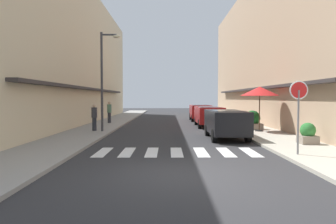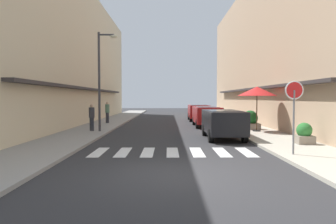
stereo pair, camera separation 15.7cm
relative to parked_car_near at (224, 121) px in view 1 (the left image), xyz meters
The scene contains 17 objects.
ground_plane 8.37m from the parked_car_near, 108.53° to the left, with size 85.10×85.10×0.00m, color #2B2B2D.
sidewalk_left 11.09m from the parked_car_near, 134.52° to the left, with size 2.83×54.15×0.12m, color gray.
sidewalk_right 8.31m from the parked_car_near, 72.63° to the left, with size 2.83×54.15×0.12m, color #ADA899.
building_row_left 15.34m from the parked_car_near, 142.92° to the left, with size 5.50×36.81×11.07m.
building_row_right 11.97m from the parked_car_near, 54.11° to the left, with size 5.50×36.81×11.81m.
crosswalk 4.88m from the parked_car_near, 123.50° to the right, with size 6.15×2.20×0.01m.
parked_car_near is the anchor object (origin of this frame).
parked_car_mid 6.93m from the parked_car_near, 90.00° to the left, with size 1.82×4.44×1.47m.
parked_car_far 13.07m from the parked_car_near, 90.00° to the left, with size 1.85×4.14×1.47m.
round_street_sign 5.46m from the parked_car_near, 72.77° to the right, with size 0.65×0.07×2.58m.
street_lamp 7.76m from the parked_car_near, 158.04° to the left, with size 1.19×0.28×5.87m.
cafe_umbrella 3.99m from the parked_car_near, 47.43° to the left, with size 2.29×2.29×2.66m.
planter_corner 3.98m from the parked_car_near, 38.96° to the right, with size 0.73×0.73×0.91m.
planter_midblock 4.65m from the parked_car_near, 58.57° to the left, with size 1.10×1.10×1.19m.
planter_far 10.93m from the parked_car_near, 80.65° to the left, with size 0.84×0.84×1.04m.
pedestrian_walking_near 11.83m from the parked_car_near, 130.33° to the left, with size 0.34×0.34×1.70m.
pedestrian_walking_far 8.04m from the parked_car_near, 157.97° to the left, with size 0.34×0.34×1.62m.
Camera 1 is at (-0.33, -8.50, 2.09)m, focal length 33.74 mm.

